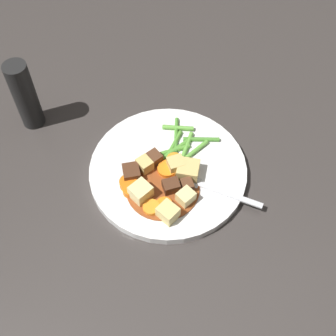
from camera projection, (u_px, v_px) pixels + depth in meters
The scene contains 29 objects.
ground_plane at pixel (168, 173), 0.83m from camera, with size 3.00×3.00×0.00m, color #383330.
dinner_plate at pixel (168, 171), 0.82m from camera, with size 0.28×0.28×0.02m, color white.
stew_sauce at pixel (161, 188), 0.79m from camera, with size 0.13×0.13×0.00m, color brown.
carrot_slice_0 at pixel (151, 208), 0.76m from camera, with size 0.03×0.03×0.01m, color orange.
carrot_slice_1 at pixel (164, 205), 0.76m from camera, with size 0.03×0.03×0.01m, color orange.
carrot_slice_2 at pixel (128, 183), 0.79m from camera, with size 0.03×0.03×0.01m, color orange.
carrot_slice_3 at pixel (165, 169), 0.80m from camera, with size 0.04×0.04×0.01m, color orange.
carrot_slice_4 at pixel (130, 190), 0.78m from camera, with size 0.03×0.03×0.01m, color orange.
carrot_slice_5 at pixel (174, 161), 0.81m from camera, with size 0.03×0.03×0.01m, color orange.
potato_chunk_0 at pixel (141, 192), 0.77m from camera, with size 0.03×0.03×0.03m, color #EAD68C.
potato_chunk_1 at pixel (188, 170), 0.79m from camera, with size 0.04×0.04×0.03m, color #DBBC6B.
potato_chunk_2 at pixel (145, 165), 0.80m from camera, with size 0.03×0.02×0.03m, color #DBBC6B.
potato_chunk_3 at pixel (176, 165), 0.80m from camera, with size 0.03×0.03×0.03m, color #DBBC6B.
potato_chunk_4 at pixel (186, 197), 0.76m from camera, with size 0.03×0.02×0.02m, color #EAD68C.
potato_chunk_5 at pixel (168, 212), 0.75m from camera, with size 0.03×0.03×0.03m, color #E5CC7A.
meat_chunk_0 at pixel (171, 186), 0.78m from camera, with size 0.03×0.02×0.02m, color #4C2B19.
meat_chunk_1 at pixel (131, 173), 0.79m from camera, with size 0.03×0.03×0.02m, color #4C2B19.
meat_chunk_2 at pixel (187, 186), 0.78m from camera, with size 0.02×0.02×0.02m, color #56331E.
meat_chunk_3 at pixel (154, 159), 0.81m from camera, with size 0.02×0.02×0.02m, color #56331E.
green_bean_0 at pixel (177, 128), 0.86m from camera, with size 0.01×0.01×0.06m, color #66AD42.
green_bean_1 at pixel (172, 152), 0.83m from camera, with size 0.01×0.01×0.08m, color #599E38.
green_bean_2 at pixel (175, 145), 0.84m from camera, with size 0.01×0.01×0.07m, color #599E38.
green_bean_3 at pixel (197, 150), 0.83m from camera, with size 0.01×0.01×0.05m, color #66AD42.
green_bean_4 at pixel (174, 151), 0.83m from camera, with size 0.01×0.01×0.07m, color #599E38.
green_bean_5 at pixel (201, 139), 0.84m from camera, with size 0.01×0.01×0.07m, color #4C8E33.
green_bean_6 at pixel (187, 147), 0.83m from camera, with size 0.01×0.01×0.07m, color #66AD42.
green_bean_7 at pixel (175, 135), 0.85m from camera, with size 0.01×0.01×0.08m, color #4C8E33.
fork at pixel (211, 188), 0.79m from camera, with size 0.05×0.17×0.00m.
pepper_mill at pixel (25, 96), 0.83m from camera, with size 0.04×0.04×0.15m, color black.
Camera 1 is at (0.45, 0.10, 0.69)m, focal length 48.33 mm.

